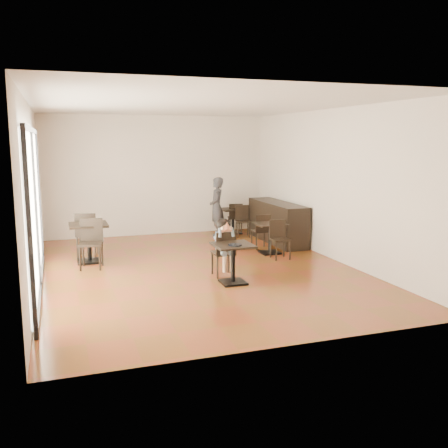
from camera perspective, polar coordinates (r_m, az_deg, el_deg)
name	(u,v)px	position (r m, az deg, el deg)	size (l,w,h in m)	color
floor	(198,269)	(9.99, -3.02, -5.16)	(6.00, 8.00, 0.01)	brown
ceiling	(196,105)	(9.69, -3.19, 13.47)	(6.00, 8.00, 0.01)	silver
wall_back	(157,176)	(13.60, -7.68, 5.51)	(6.00, 0.01, 3.20)	beige
wall_front	(288,220)	(5.99, 7.30, 0.50)	(6.00, 0.01, 3.20)	beige
wall_left	(32,194)	(9.37, -21.09, 3.18)	(0.01, 8.00, 3.20)	beige
wall_right	(333,185)	(10.91, 12.30, 4.41)	(0.01, 8.00, 3.20)	beige
storefront_window	(34,209)	(8.89, -20.94, 1.58)	(0.04, 4.50, 2.60)	white
child_table	(233,264)	(8.92, 1.03, -4.57)	(0.68, 0.68, 0.72)	black
child_chair	(223,253)	(9.41, -0.10, -3.37)	(0.39, 0.39, 0.86)	black
child	(223,248)	(9.39, -0.10, -2.70)	(0.39, 0.54, 1.09)	slate
plate	(235,245)	(8.75, 1.26, -2.39)	(0.24, 0.24, 0.01)	black
pizza_slice	(226,228)	(9.13, 0.28, -0.51)	(0.25, 0.19, 0.06)	tan
adult_patron	(217,207)	(13.19, -0.83, 1.93)	(0.58, 0.38, 1.58)	#3C3B40
cafe_table_mid	(270,238)	(11.32, 5.27, -1.65)	(0.66, 0.66, 0.69)	black
cafe_table_left	(89,243)	(10.83, -15.16, -2.11)	(0.78, 0.78, 0.82)	black
cafe_table_back	(233,221)	(13.71, 1.02, 0.34)	(0.65, 0.65, 0.69)	black
chair_mid_a	(260,231)	(11.80, 4.19, -0.83)	(0.37, 0.37, 0.83)	black
chair_mid_b	(280,240)	(10.81, 6.46, -1.81)	(0.37, 0.37, 0.83)	black
chair_left_a	(87,234)	(11.35, -15.36, -1.16)	(0.44, 0.44, 0.99)	black
chair_left_b	(91,244)	(10.27, -14.98, -2.25)	(0.44, 0.44, 0.99)	black
chair_back_a	(235,218)	(13.80, 1.26, 0.70)	(0.37, 0.37, 0.83)	black
chair_back_b	(243,221)	(13.22, 2.19, 0.30)	(0.37, 0.37, 0.83)	black
service_counter	(277,222)	(12.64, 6.10, 0.22)	(0.60, 2.40, 1.00)	black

